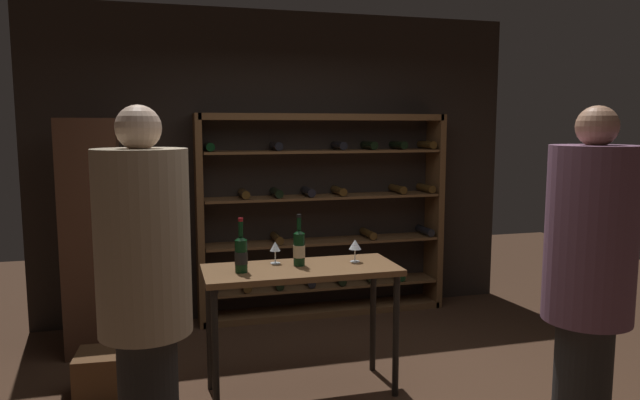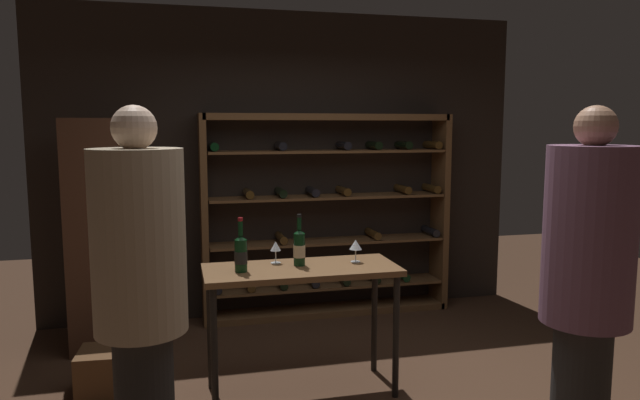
# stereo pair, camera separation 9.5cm
# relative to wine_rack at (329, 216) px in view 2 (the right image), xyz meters

# --- Properties ---
(back_wall) EXTENTS (4.58, 0.10, 2.87)m
(back_wall) POSITION_rel_wine_rack_xyz_m (-0.37, 0.21, 0.48)
(back_wall) COLOR black
(back_wall) RESTS_ON ground
(wine_rack) EXTENTS (2.38, 0.32, 1.92)m
(wine_rack) POSITION_rel_wine_rack_xyz_m (0.00, 0.00, 0.00)
(wine_rack) COLOR brown
(wine_rack) RESTS_ON ground
(tasting_table) EXTENTS (1.29, 0.54, 0.88)m
(tasting_table) POSITION_rel_wine_rack_xyz_m (-0.61, -1.60, -0.18)
(tasting_table) COLOR brown
(tasting_table) RESTS_ON ground
(person_host_in_suit) EXTENTS (0.44, 0.44, 1.91)m
(person_host_in_suit) POSITION_rel_wine_rack_xyz_m (-1.59, -2.45, 0.10)
(person_host_in_suit) COLOR black
(person_host_in_suit) RESTS_ON ground
(person_bystander_red_print) EXTENTS (0.44, 0.44, 1.91)m
(person_bystander_red_print) POSITION_rel_wine_rack_xyz_m (0.58, -2.87, 0.10)
(person_bystander_red_print) COLOR #292929
(person_bystander_red_print) RESTS_ON ground
(wine_crate) EXTENTS (0.50, 0.37, 0.31)m
(wine_crate) POSITION_rel_wine_rack_xyz_m (-1.84, -1.32, -0.80)
(wine_crate) COLOR brown
(wine_crate) RESTS_ON ground
(display_cabinet) EXTENTS (0.44, 0.36, 1.87)m
(display_cabinet) POSITION_rel_wine_rack_xyz_m (-2.03, -0.45, -0.02)
(display_cabinet) COLOR #4C2D1E
(display_cabinet) RESTS_ON ground
(wine_bottle_green_slim) EXTENTS (0.08, 0.08, 0.35)m
(wine_bottle_green_slim) POSITION_rel_wine_rack_xyz_m (-0.62, -1.55, 0.05)
(wine_bottle_green_slim) COLOR black
(wine_bottle_green_slim) RESTS_ON tasting_table
(wine_bottle_black_capsule) EXTENTS (0.08, 0.08, 0.35)m
(wine_bottle_black_capsule) POSITION_rel_wine_rack_xyz_m (-1.01, -1.63, 0.04)
(wine_bottle_black_capsule) COLOR black
(wine_bottle_black_capsule) RESTS_ON tasting_table
(wine_glass_stemmed_left) EXTENTS (0.08, 0.08, 0.16)m
(wine_glass_stemmed_left) POSITION_rel_wine_rack_xyz_m (-0.22, -1.55, 0.04)
(wine_glass_stemmed_left) COLOR silver
(wine_glass_stemmed_left) RESTS_ON tasting_table
(wine_glass_stemmed_right) EXTENTS (0.07, 0.07, 0.15)m
(wine_glass_stemmed_right) POSITION_rel_wine_rack_xyz_m (-0.76, -1.45, 0.03)
(wine_glass_stemmed_right) COLOR silver
(wine_glass_stemmed_right) RESTS_ON tasting_table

